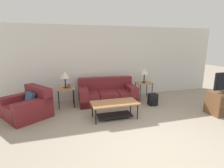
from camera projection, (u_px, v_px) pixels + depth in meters
The scene contains 11 objects.
ground_plane at pixel (156, 151), 3.30m from camera, with size 24.00×24.00×0.00m, color gray.
wall_back at pixel (106, 63), 6.44m from camera, with size 9.04×0.06×2.60m.
couch at pixel (107, 94), 6.00m from camera, with size 1.95×1.05×0.82m.
armchair at pixel (28, 107), 4.82m from camera, with size 1.46×1.49×0.80m.
coffee_table at pixel (115, 106), 4.70m from camera, with size 1.25×0.61×0.45m.
side_table_left at pixel (66, 90), 5.52m from camera, with size 0.54×0.48×0.62m.
side_table_right at pixel (144, 84), 6.28m from camera, with size 0.54×0.48×0.62m.
table_lamp_left at pixel (65, 75), 5.42m from camera, with size 0.29×0.29×0.53m.
table_lamp_right at pixel (144, 71), 6.17m from camera, with size 0.29×0.29×0.53m.
backpack at pixel (153, 100), 5.73m from camera, with size 0.28×0.29×0.38m.
picture_frame at pixel (69, 86), 5.45m from camera, with size 0.10×0.04×0.13m.
Camera 1 is at (-1.62, -2.57, 1.98)m, focal length 28.00 mm.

